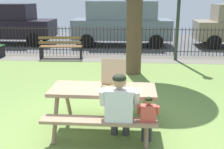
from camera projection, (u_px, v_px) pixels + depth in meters
name	position (u px, v px, depth m)	size (l,w,h in m)	color
ground	(103.00, 103.00, 6.14)	(28.00, 10.58, 0.02)	olive
cobblestone_walkway	(116.00, 58.00, 10.54)	(28.00, 1.40, 0.01)	slate
street_asphalt	(121.00, 42.00, 14.44)	(28.00, 6.74, 0.01)	#515154
picnic_table_foreground	(103.00, 98.00, 4.76)	(1.80, 1.48, 0.79)	#9E7B61
pizza_box_open	(113.00, 83.00, 4.67)	(0.45, 0.52, 0.47)	tan
pizza_slice_on_table	(136.00, 89.00, 4.63)	(0.28, 0.27, 0.02)	#F8D774
adult_at_table	(119.00, 106.00, 4.24)	(0.61, 0.59, 1.19)	#3F3F3F
child_at_table	(148.00, 116.00, 4.22)	(0.33, 0.32, 0.85)	#434343
iron_fence_streetside	(118.00, 41.00, 11.05)	(22.01, 0.03, 1.12)	#2D2823
park_bench_center	(61.00, 47.00, 10.45)	(1.62, 0.56, 0.85)	brown
parked_car_left	(8.00, 23.00, 13.53)	(4.44, 1.99, 1.94)	black
parked_car_center	(122.00, 22.00, 13.07)	(4.64, 2.04, 2.08)	slate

